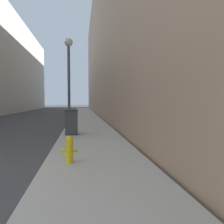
# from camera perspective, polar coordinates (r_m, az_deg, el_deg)

# --- Properties ---
(sidewalk_right) EXTENTS (2.96, 60.00, 0.15)m
(sidewalk_right) POSITION_cam_1_polar(r_m,az_deg,el_deg) (22.41, -6.90, -1.63)
(sidewalk_right) COLOR #B7B2A8
(sidewalk_right) RESTS_ON ground
(building_right_stone) EXTENTS (12.00, 60.00, 19.31)m
(building_right_stone) POSITION_cam_1_polar(r_m,az_deg,el_deg) (32.34, 6.85, 16.88)
(building_right_stone) COLOR #9E7F66
(building_right_stone) RESTS_ON ground
(fire_hydrant) EXTENTS (0.45, 0.34, 0.74)m
(fire_hydrant) POSITION_cam_1_polar(r_m,az_deg,el_deg) (6.15, -11.06, -9.35)
(fire_hydrant) COLOR yellow
(fire_hydrant) RESTS_ON sidewalk_right
(trash_bin) EXTENTS (0.63, 0.69, 1.25)m
(trash_bin) POSITION_cam_1_polar(r_m,az_deg,el_deg) (11.18, -10.53, -2.51)
(trash_bin) COLOR #3D3D42
(trash_bin) RESTS_ON sidewalk_right
(lamppost) EXTENTS (0.51, 0.51, 5.50)m
(lamppost) POSITION_cam_1_polar(r_m,az_deg,el_deg) (13.77, -11.22, 10.52)
(lamppost) COLOR #4C4C51
(lamppost) RESTS_ON sidewalk_right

